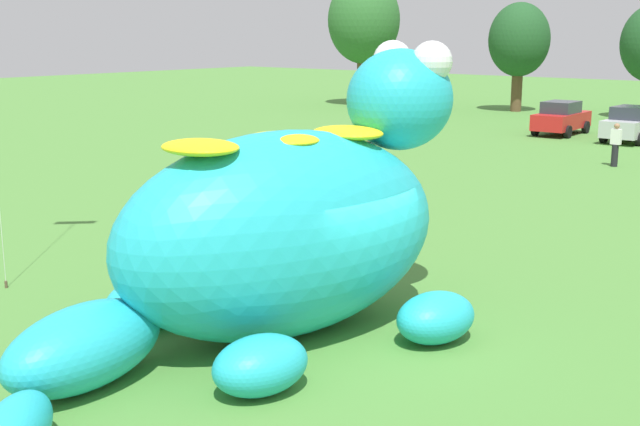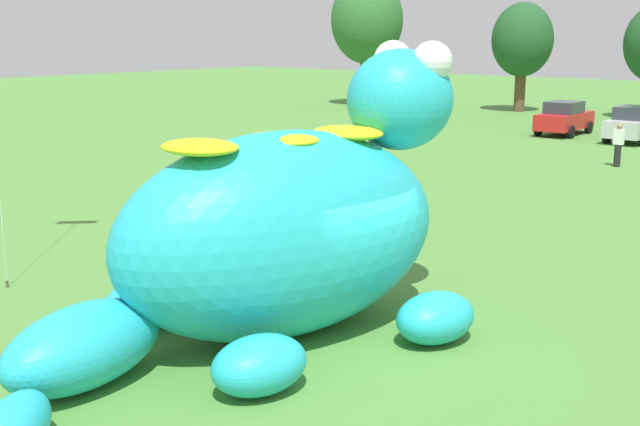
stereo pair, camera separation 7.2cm
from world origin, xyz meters
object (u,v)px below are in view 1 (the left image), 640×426
giant_inflatable_creature (283,231)px  spectator_wandering (615,145)px  spectator_by_cars (369,161)px  car_red (561,118)px  car_silver (632,124)px

giant_inflatable_creature → spectator_wandering: 22.07m
giant_inflatable_creature → spectator_by_cars: bearing=120.0°
car_red → car_silver: 3.85m
car_red → spectator_wandering: bearing=-55.3°
giant_inflatable_creature → spectator_wandering: bearing=95.4°
giant_inflatable_creature → car_silver: 30.12m
spectator_by_cars → car_red: bearing=92.2°
car_silver → spectator_wandering: 8.13m
car_silver → spectator_by_cars: car_silver is taller
car_red → spectator_wandering: 10.29m
car_red → spectator_by_cars: bearing=-87.8°
spectator_wandering → car_silver: bearing=104.6°
car_silver → spectator_wandering: size_ratio=2.41×
car_silver → spectator_by_cars: (-3.14, -17.24, -0.01)m
car_silver → spectator_wandering: car_silver is taller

